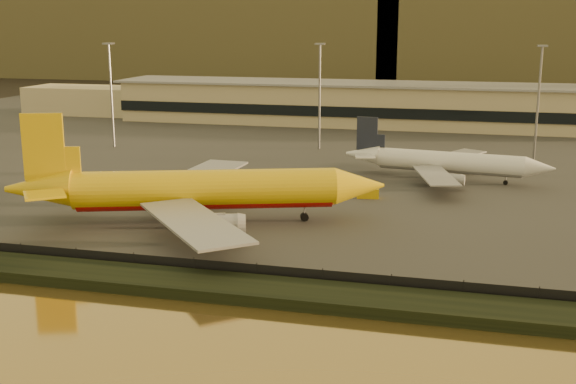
{
  "coord_description": "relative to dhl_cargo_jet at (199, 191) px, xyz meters",
  "views": [
    {
      "loc": [
        25.71,
        -91.09,
        30.56
      ],
      "look_at": [
        -0.54,
        12.0,
        5.38
      ],
      "focal_mm": 45.0,
      "sensor_mm": 36.0,
      "label": 1
    }
  ],
  "objects": [
    {
      "name": "gse_vehicle_white",
      "position": [
        -9.53,
        29.4,
        -4.23
      ],
      "size": [
        4.27,
        2.24,
        1.85
      ],
      "primitive_type": "cube",
      "rotation": [
        0.0,
        0.0,
        -0.1
      ],
      "color": "white",
      "rests_on": "tarmac"
    },
    {
      "name": "gse_vehicle_yellow",
      "position": [
        22.88,
        22.65,
        -4.29
      ],
      "size": [
        4.07,
        2.28,
        1.74
      ],
      "primitive_type": "cube",
      "rotation": [
        0.0,
        0.0,
        0.15
      ],
      "color": "gold",
      "rests_on": "tarmac"
    },
    {
      "name": "embankment",
      "position": [
        14.04,
        -26.65,
        -4.66
      ],
      "size": [
        320.0,
        7.0,
        1.4
      ],
      "primitive_type": "cube",
      "color": "black",
      "rests_on": "ground"
    },
    {
      "name": "apron_light_masts",
      "position": [
        29.04,
        65.35,
        10.35
      ],
      "size": [
        152.2,
        12.2,
        25.4
      ],
      "color": "slate",
      "rests_on": "tarmac"
    },
    {
      "name": "perimeter_fence",
      "position": [
        14.04,
        -22.65,
        -4.06
      ],
      "size": [
        300.0,
        0.05,
        2.2
      ],
      "primitive_type": "cube",
      "color": "black",
      "rests_on": "tarmac"
    },
    {
      "name": "terminal_building",
      "position": [
        -0.48,
        115.9,
        0.89
      ],
      "size": [
        202.0,
        25.0,
        12.6
      ],
      "color": "#C9B88B",
      "rests_on": "tarmac"
    },
    {
      "name": "distant_hills",
      "position": [
        -6.7,
        330.35,
        26.03
      ],
      "size": [
        470.0,
        160.0,
        70.0
      ],
      "color": "brown",
      "rests_on": "ground"
    },
    {
      "name": "ground",
      "position": [
        14.04,
        -9.65,
        -5.36
      ],
      "size": [
        900.0,
        900.0,
        0.0
      ],
      "primitive_type": "plane",
      "color": "black",
      "rests_on": "ground"
    },
    {
      "name": "dhl_cargo_jet",
      "position": [
        0.0,
        0.0,
        0.0
      ],
      "size": [
        56.36,
        53.64,
        17.27
      ],
      "rotation": [
        0.0,
        0.0,
        0.33
      ],
      "color": "gold",
      "rests_on": "tarmac"
    },
    {
      "name": "white_narrowbody_jet",
      "position": [
        35.53,
        41.18,
        -1.66
      ],
      "size": [
        40.74,
        39.47,
        11.7
      ],
      "rotation": [
        0.0,
        0.0,
        -0.13
      ],
      "color": "white",
      "rests_on": "tarmac"
    },
    {
      "name": "tarmac",
      "position": [
        14.04,
        85.35,
        -5.26
      ],
      "size": [
        320.0,
        220.0,
        0.2
      ],
      "primitive_type": "cube",
      "color": "#2D2D2D",
      "rests_on": "ground"
    }
  ]
}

